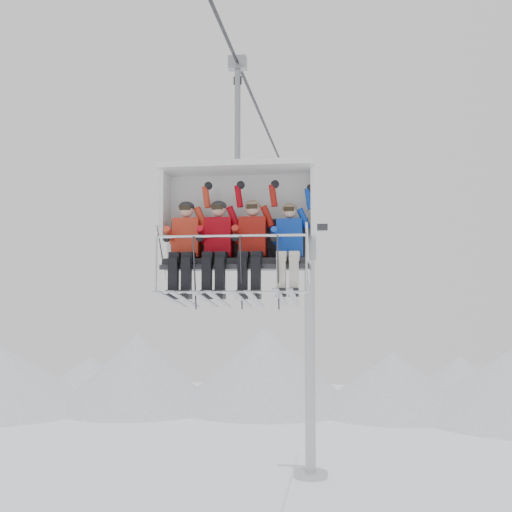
# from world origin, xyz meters

# --- Properties ---
(ridgeline) EXTENTS (72.00, 21.00, 7.00)m
(ridgeline) POSITION_xyz_m (-1.58, 42.05, 2.84)
(ridgeline) COLOR silver
(ridgeline) RESTS_ON ground
(lift_tower_right) EXTENTS (2.00, 1.80, 13.48)m
(lift_tower_right) POSITION_xyz_m (0.00, 22.00, 5.78)
(lift_tower_right) COLOR #AEB0B6
(lift_tower_right) RESTS_ON ground
(haul_cable) EXTENTS (0.06, 50.00, 0.06)m
(haul_cable) POSITION_xyz_m (0.00, 0.00, 13.30)
(haul_cable) COLOR #303035
(haul_cable) RESTS_ON lift_tower_left
(chairlift_carrier) EXTENTS (2.56, 1.17, 3.98)m
(chairlift_carrier) POSITION_xyz_m (0.00, -2.21, 10.71)
(chairlift_carrier) COLOR black
(chairlift_carrier) RESTS_ON haul_cable
(skier_far_left) EXTENTS (0.44, 1.69, 1.73)m
(skier_far_left) POSITION_xyz_m (-0.84, -2.51, 10.24)
(skier_far_left) COLOR red
(skier_far_left) RESTS_ON chairlift_carrier
(skier_center_left) EXTENTS (0.44, 1.69, 1.73)m
(skier_center_left) POSITION_xyz_m (-0.30, -2.51, 10.24)
(skier_center_left) COLOR #A90510
(skier_center_left) RESTS_ON chairlift_carrier
(skier_center_right) EXTENTS (0.44, 1.69, 1.73)m
(skier_center_right) POSITION_xyz_m (0.27, -2.51, 10.24)
(skier_center_right) COLOR #A41910
(skier_center_right) RESTS_ON chairlift_carrier
(skier_far_right) EXTENTS (0.41, 1.69, 1.64)m
(skier_far_right) POSITION_xyz_m (0.87, -2.52, 10.21)
(skier_far_right) COLOR #0F3AB0
(skier_far_right) RESTS_ON chairlift_carrier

